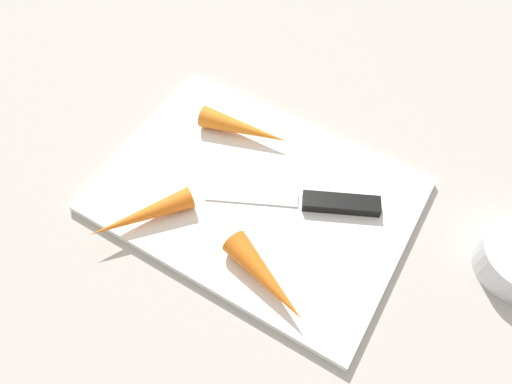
{
  "coord_description": "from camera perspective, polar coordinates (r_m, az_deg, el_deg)",
  "views": [
    {
      "loc": [
        -0.16,
        0.27,
        0.49
      ],
      "look_at": [
        0.0,
        0.0,
        0.01
      ],
      "focal_mm": 33.27,
      "sensor_mm": 36.0,
      "label": 1
    }
  ],
  "objects": [
    {
      "name": "ground_plane",
      "position": [
        0.58,
        -0.0,
        -0.66
      ],
      "size": [
        1.4,
        1.4,
        0.0
      ],
      "primitive_type": "plane",
      "color": "#ADA8A0"
    },
    {
      "name": "cutting_board",
      "position": [
        0.57,
        -0.0,
        -0.33
      ],
      "size": [
        0.36,
        0.26,
        0.01
      ],
      "primitive_type": "cube",
      "color": "white",
      "rests_on": "ground_plane"
    },
    {
      "name": "knife",
      "position": [
        0.56,
        8.84,
        -1.31
      ],
      "size": [
        0.19,
        0.1,
        0.01
      ],
      "rotation": [
        0.0,
        0.0,
        0.44
      ],
      "color": "#B7B7BC",
      "rests_on": "cutting_board"
    },
    {
      "name": "carrot_shortest",
      "position": [
        0.5,
        1.21,
        -10.32
      ],
      "size": [
        0.11,
        0.07,
        0.03
      ],
      "primitive_type": "cone",
      "rotation": [
        0.0,
        1.57,
        2.78
      ],
      "color": "orange",
      "rests_on": "cutting_board"
    },
    {
      "name": "carrot_medium",
      "position": [
        0.61,
        -1.43,
        7.64
      ],
      "size": [
        0.12,
        0.05,
        0.03
      ],
      "primitive_type": "cone",
      "rotation": [
        0.0,
        1.57,
        3.31
      ],
      "color": "orange",
      "rests_on": "cutting_board"
    },
    {
      "name": "carrot_longest",
      "position": [
        0.55,
        -13.59,
        -2.77
      ],
      "size": [
        0.09,
        0.11,
        0.03
      ],
      "primitive_type": "cone",
      "rotation": [
        0.0,
        1.57,
        0.97
      ],
      "color": "orange",
      "rests_on": "cutting_board"
    }
  ]
}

